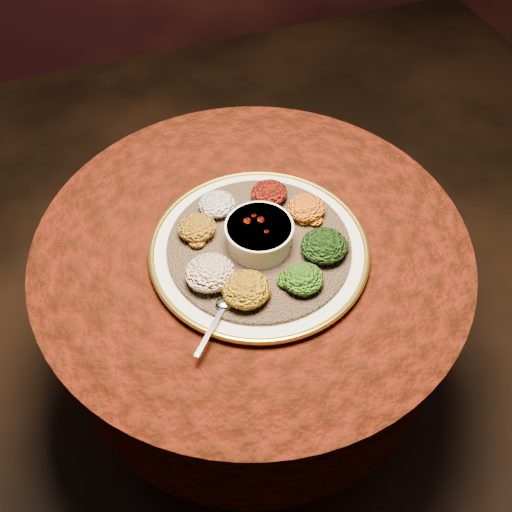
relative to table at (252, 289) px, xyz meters
name	(u,v)px	position (x,y,z in m)	size (l,w,h in m)	color
table	(252,289)	(0.00, 0.00, 0.00)	(0.96, 0.96, 0.73)	black
platter	(259,249)	(0.00, -0.04, 0.19)	(0.49, 0.49, 0.02)	silver
injera	(259,246)	(0.00, -0.04, 0.20)	(0.39, 0.39, 0.01)	brown
stew_bowl	(259,234)	(0.00, -0.04, 0.24)	(0.14, 0.14, 0.06)	silver
spoon	(223,307)	(-0.12, -0.16, 0.21)	(0.11, 0.11, 0.01)	silver
portion_ayib	(217,204)	(-0.05, 0.09, 0.23)	(0.08, 0.08, 0.04)	silver
portion_kitfo	(269,193)	(0.07, 0.08, 0.23)	(0.08, 0.08, 0.04)	black
portion_tikil	(306,208)	(0.13, 0.01, 0.23)	(0.08, 0.08, 0.04)	#BC6B0F
portion_gomen	(324,246)	(0.12, -0.10, 0.23)	(0.10, 0.09, 0.05)	black
portion_mixveg	(303,278)	(0.05, -0.16, 0.23)	(0.08, 0.08, 0.04)	#A9430A
portion_kik	(246,289)	(-0.06, -0.15, 0.23)	(0.10, 0.09, 0.05)	#9E6C0D
portion_timatim	(210,273)	(-0.12, -0.09, 0.23)	(0.10, 0.09, 0.05)	maroon
portion_shiro	(197,228)	(-0.11, 0.04, 0.23)	(0.08, 0.08, 0.04)	#914E11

